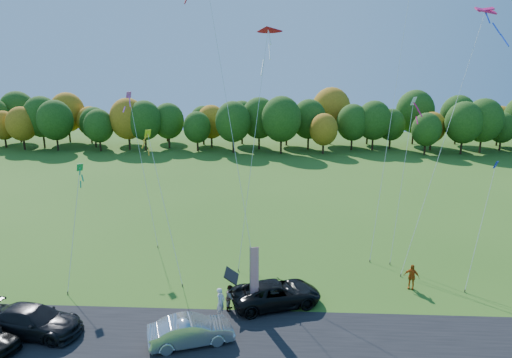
{
  "coord_description": "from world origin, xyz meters",
  "views": [
    {
      "loc": [
        1.67,
        -27.41,
        15.5
      ],
      "look_at": [
        0.0,
        6.0,
        7.0
      ],
      "focal_mm": 32.0,
      "sensor_mm": 36.0,
      "label": 1
    }
  ],
  "objects_px": {
    "person_east": "(411,277)",
    "silver_sedan": "(191,331)",
    "black_suv": "(276,293)",
    "feather_flag": "(254,271)"
  },
  "relations": [
    {
      "from": "silver_sedan",
      "to": "person_east",
      "type": "xyz_separation_m",
      "value": [
        14.32,
        7.24,
        0.12
      ]
    },
    {
      "from": "person_east",
      "to": "silver_sedan",
      "type": "bearing_deg",
      "value": -130.43
    },
    {
      "from": "black_suv",
      "to": "silver_sedan",
      "type": "height_order",
      "value": "black_suv"
    },
    {
      "from": "silver_sedan",
      "to": "black_suv",
      "type": "bearing_deg",
      "value": -66.14
    },
    {
      "from": "silver_sedan",
      "to": "feather_flag",
      "type": "relative_size",
      "value": 1.08
    },
    {
      "from": "silver_sedan",
      "to": "person_east",
      "type": "bearing_deg",
      "value": -82.53
    },
    {
      "from": "silver_sedan",
      "to": "person_east",
      "type": "height_order",
      "value": "person_east"
    },
    {
      "from": "black_suv",
      "to": "silver_sedan",
      "type": "bearing_deg",
      "value": 114.43
    },
    {
      "from": "black_suv",
      "to": "person_east",
      "type": "relative_size",
      "value": 3.23
    },
    {
      "from": "black_suv",
      "to": "silver_sedan",
      "type": "xyz_separation_m",
      "value": [
        -4.81,
        -4.52,
        -0.03
      ]
    }
  ]
}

